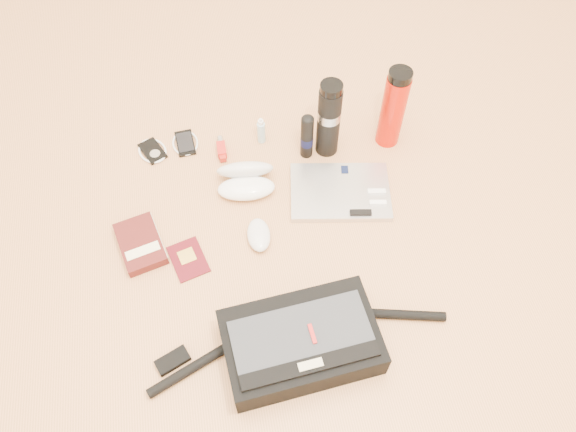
# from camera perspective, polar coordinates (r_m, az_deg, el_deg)

# --- Properties ---
(ground) EXTENTS (4.00, 4.00, 0.00)m
(ground) POSITION_cam_1_polar(r_m,az_deg,el_deg) (1.62, -0.42, -4.69)
(ground) COLOR tan
(ground) RESTS_ON ground
(messenger_bag) EXTENTS (0.80, 0.27, 0.11)m
(messenger_bag) POSITION_cam_1_polar(r_m,az_deg,el_deg) (1.46, 1.24, -12.70)
(messenger_bag) COLOR black
(messenger_bag) RESTS_ON ground
(laptop) EXTENTS (0.34, 0.26, 0.03)m
(laptop) POSITION_cam_1_polar(r_m,az_deg,el_deg) (1.75, 5.36, 2.44)
(laptop) COLOR #BABABD
(laptop) RESTS_ON ground
(book) EXTENTS (0.15, 0.20, 0.03)m
(book) POSITION_cam_1_polar(r_m,az_deg,el_deg) (1.68, -14.72, -2.75)
(book) COLOR #461311
(book) RESTS_ON ground
(passport) EXTENTS (0.12, 0.15, 0.01)m
(passport) POSITION_cam_1_polar(r_m,az_deg,el_deg) (1.64, -10.11, -4.33)
(passport) COLOR #4C0A12
(passport) RESTS_ON ground
(mouse) EXTENTS (0.07, 0.12, 0.04)m
(mouse) POSITION_cam_1_polar(r_m,az_deg,el_deg) (1.64, -2.99, -1.93)
(mouse) COLOR silver
(mouse) RESTS_ON ground
(sunglasses_case) EXTENTS (0.19, 0.16, 0.10)m
(sunglasses_case) POSITION_cam_1_polar(r_m,az_deg,el_deg) (1.74, -4.32, 3.75)
(sunglasses_case) COLOR white
(sunglasses_case) RESTS_ON ground
(ipod) EXTENTS (0.12, 0.12, 0.01)m
(ipod) POSITION_cam_1_polar(r_m,az_deg,el_deg) (1.90, -13.60, 6.44)
(ipod) COLOR black
(ipod) RESTS_ON ground
(phone) EXTENTS (0.09, 0.11, 0.01)m
(phone) POSITION_cam_1_polar(r_m,az_deg,el_deg) (1.90, -10.40, 7.31)
(phone) COLOR black
(phone) RESTS_ON ground
(inhaler) EXTENTS (0.03, 0.10, 0.03)m
(inhaler) POSITION_cam_1_polar(r_m,az_deg,el_deg) (1.85, -6.77, 6.79)
(inhaler) COLOR red
(inhaler) RESTS_ON ground
(spray_bottle) EXTENTS (0.03, 0.03, 0.10)m
(spray_bottle) POSITION_cam_1_polar(r_m,az_deg,el_deg) (1.85, -2.73, 8.58)
(spray_bottle) COLOR #9DC6D5
(spray_bottle) RESTS_ON ground
(aerosol_can) EXTENTS (0.05, 0.05, 0.17)m
(aerosol_can) POSITION_cam_1_polar(r_m,az_deg,el_deg) (1.78, 1.94, 8.10)
(aerosol_can) COLOR black
(aerosol_can) RESTS_ON ground
(thermos_black) EXTENTS (0.08, 0.08, 0.28)m
(thermos_black) POSITION_cam_1_polar(r_m,az_deg,el_deg) (1.76, 4.17, 9.82)
(thermos_black) COLOR black
(thermos_black) RESTS_ON ground
(thermos_red) EXTENTS (0.08, 0.08, 0.29)m
(thermos_red) POSITION_cam_1_polar(r_m,az_deg,el_deg) (1.81, 10.64, 10.71)
(thermos_red) COLOR #BB1405
(thermos_red) RESTS_ON ground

